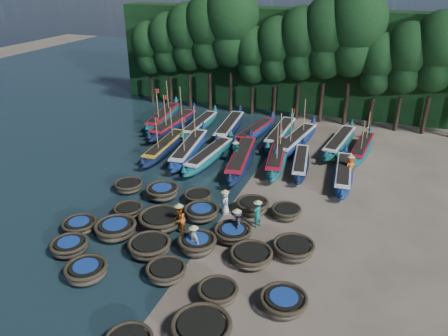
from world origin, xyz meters
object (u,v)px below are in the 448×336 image
(coracle_5, at_px, (69,246))
(coracle_8, at_px, (218,293))
(coracle_13, at_px, (197,244))
(long_boat_9, at_px, (163,117))
(coracle_21, at_px, (162,192))
(coracle_22, at_px, (198,197))
(coracle_17, at_px, (201,212))
(coracle_20, at_px, (129,186))
(long_boat_2, at_px, (165,147))
(long_boat_7, at_px, (300,163))
(long_boat_16, at_px, (339,142))
(fisherman_0, at_px, (225,201))
(long_boat_6, at_px, (277,157))
(coracle_16, at_px, (161,220))
(fisherman_5, at_px, (235,153))
(coracle_14, at_px, (251,256))
(long_boat_5, at_px, (241,159))
(coracle_10, at_px, (80,225))
(coracle_11, at_px, (116,229))
(long_boat_17, at_px, (362,148))
(coracle_12, at_px, (150,247))
(long_boat_10, at_px, (174,125))
(coracle_18, at_px, (233,233))
(coracle_9, at_px, (283,302))
(long_boat_3, at_px, (189,149))
(fisherman_1, at_px, (257,213))
(fisherman_4, at_px, (194,239))
(fisherman_2, at_px, (179,218))
(long_boat_8, at_px, (343,174))
(coracle_6, at_px, (86,271))
(coracle_23, at_px, (252,206))
(coracle_15, at_px, (128,210))
(long_boat_13, at_px, (255,132))
(coracle_4, at_px, (201,329))
(coracle_24, at_px, (286,212))
(long_boat_12, at_px, (229,127))
(fisherman_6, at_px, (350,167))
(coracle_7, at_px, (166,271))
(long_boat_4, at_px, (210,156))
(long_boat_11, at_px, (200,125))
(long_boat_14, at_px, (281,133))

(coracle_5, bearing_deg, coracle_8, -3.52)
(coracle_13, distance_m, long_boat_9, 21.19)
(coracle_21, height_order, coracle_22, coracle_21)
(coracle_17, xyz_separation_m, coracle_22, (-1.03, 1.79, -0.06))
(coracle_20, relative_size, long_boat_2, 0.23)
(long_boat_7, relative_size, long_boat_16, 0.85)
(coracle_5, relative_size, fisherman_0, 1.22)
(coracle_21, bearing_deg, long_boat_6, 55.08)
(coracle_16, height_order, fisherman_5, fisherman_5)
(coracle_14, relative_size, long_boat_5, 0.27)
(coracle_14, distance_m, coracle_22, 7.03)
(coracle_10, xyz_separation_m, fisherman_0, (7.02, 4.83, 0.45))
(coracle_11, distance_m, long_boat_17, 20.75)
(coracle_12, distance_m, long_boat_6, 13.96)
(coracle_8, distance_m, long_boat_10, 22.64)
(coracle_18, distance_m, long_boat_6, 10.72)
(coracle_13, bearing_deg, long_boat_2, 125.03)
(coracle_9, distance_m, long_boat_3, 17.88)
(coracle_17, distance_m, fisherman_1, 3.43)
(long_boat_3, relative_size, fisherman_4, 4.81)
(long_boat_6, distance_m, long_boat_16, 6.25)
(long_boat_6, bearing_deg, fisherman_0, -106.90)
(fisherman_2, bearing_deg, coracle_14, 65.11)
(long_boat_8, bearing_deg, fisherman_2, -132.55)
(coracle_17, distance_m, long_boat_7, 9.94)
(coracle_6, bearing_deg, coracle_13, 44.07)
(coracle_10, xyz_separation_m, coracle_23, (8.56, 5.48, 0.09))
(coracle_15, bearing_deg, coracle_13, -18.51)
(coracle_16, relative_size, long_boat_13, 0.39)
(coracle_17, distance_m, long_boat_3, 9.55)
(long_boat_2, bearing_deg, coracle_5, -86.91)
(coracle_4, xyz_separation_m, fisherman_0, (-2.64, 9.59, 0.35))
(coracle_24, relative_size, long_boat_12, 0.21)
(fisherman_4, distance_m, fisherman_6, 13.76)
(coracle_11, bearing_deg, coracle_20, 114.85)
(coracle_6, xyz_separation_m, coracle_7, (3.58, 1.40, -0.05))
(coracle_23, height_order, long_boat_4, long_boat_4)
(long_boat_5, bearing_deg, coracle_12, -103.03)
(coracle_6, relative_size, coracle_16, 0.81)
(long_boat_2, xyz_separation_m, fisherman_5, (5.95, 0.08, 0.36))
(coracle_23, bearing_deg, coracle_8, -83.59)
(coracle_8, relative_size, long_boat_5, 0.21)
(coracle_24, distance_m, long_boat_10, 17.20)
(coracle_8, bearing_deg, long_boat_11, 115.94)
(coracle_22, distance_m, long_boat_3, 7.49)
(long_boat_6, relative_size, long_boat_14, 0.98)
(long_boat_10, bearing_deg, long_boat_11, 24.49)
(coracle_15, bearing_deg, coracle_23, 23.94)
(coracle_9, relative_size, long_boat_3, 0.29)
(coracle_6, xyz_separation_m, coracle_9, (9.36, 1.39, -0.05))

